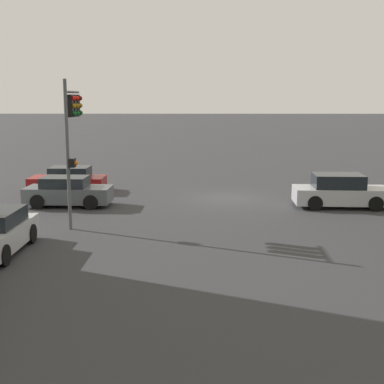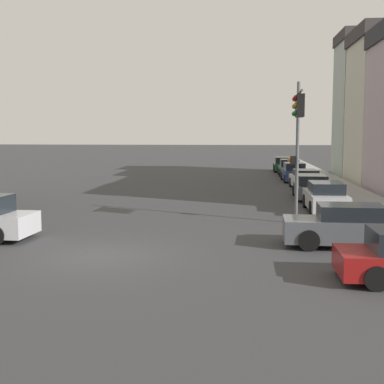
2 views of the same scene
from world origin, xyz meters
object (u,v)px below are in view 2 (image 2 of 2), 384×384
at_px(parked_car_0, 325,198).
at_px(parked_car_3, 294,172).
at_px(crossing_car_0, 347,227).
at_px(parked_car_2, 305,179).
at_px(parked_car_4, 289,168).
at_px(traffic_signal, 298,121).
at_px(parked_car_5, 283,165).
at_px(parked_car_1, 311,187).

relative_size(parked_car_0, parked_car_3, 0.99).
distance_m(crossing_car_0, parked_car_2, 18.91).
relative_size(parked_car_2, parked_car_4, 1.08).
distance_m(traffic_signal, parked_car_5, 31.61).
xyz_separation_m(crossing_car_0, parked_car_4, (0.75, 30.08, 0.00)).
bearing_deg(parked_car_1, traffic_signal, 170.80).
height_order(parked_car_2, parked_car_3, parked_car_3).
bearing_deg(parked_car_2, parked_car_0, 176.75).
bearing_deg(parked_car_5, traffic_signal, 178.61).
xyz_separation_m(parked_car_4, parked_car_5, (-0.15, 5.30, -0.02)).
xyz_separation_m(parked_car_1, parked_car_2, (0.29, 5.45, -0.02)).
height_order(parked_car_4, parked_car_5, parked_car_4).
height_order(crossing_car_0, parked_car_0, parked_car_0).
height_order(traffic_signal, parked_car_1, traffic_signal).
distance_m(crossing_car_0, parked_car_3, 24.60).
bearing_deg(parked_car_4, parked_car_3, 179.46).
xyz_separation_m(parked_car_2, parked_car_3, (-0.21, 5.70, 0.06)).
height_order(parked_car_1, parked_car_3, parked_car_3).
bearing_deg(parked_car_5, crossing_car_0, -178.91).
distance_m(parked_car_0, parked_car_4, 21.94).
bearing_deg(crossing_car_0, parked_car_1, -90.39).
distance_m(parked_car_2, parked_car_5, 16.49).
relative_size(parked_car_1, parked_car_4, 1.21).
height_order(parked_car_0, parked_car_3, parked_car_3).
height_order(parked_car_0, parked_car_2, parked_car_0).
bearing_deg(parked_car_3, parked_car_5, -0.44).
bearing_deg(parked_car_1, parked_car_2, -1.19).
bearing_deg(parked_car_1, parked_car_4, 1.17).
height_order(crossing_car_0, parked_car_3, parked_car_3).
bearing_deg(traffic_signal, parked_car_5, -91.03).
height_order(traffic_signal, parked_car_2, traffic_signal).
bearing_deg(parked_car_3, parked_car_2, -178.56).
xyz_separation_m(crossing_car_0, parked_car_1, (0.55, 13.45, -0.03)).
relative_size(parked_car_4, parked_car_5, 0.87).
xyz_separation_m(parked_car_3, parked_car_5, (-0.04, 10.78, -0.02)).
height_order(parked_car_3, parked_car_5, parked_car_3).
bearing_deg(traffic_signal, parked_car_3, -92.92).
relative_size(traffic_signal, parked_car_0, 1.35).
xyz_separation_m(crossing_car_0, parked_car_2, (0.84, 18.89, -0.05)).
bearing_deg(parked_car_5, parked_car_1, -178.06).
height_order(parked_car_1, parked_car_5, parked_car_5).
bearing_deg(crossing_car_0, parked_car_0, -91.92).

